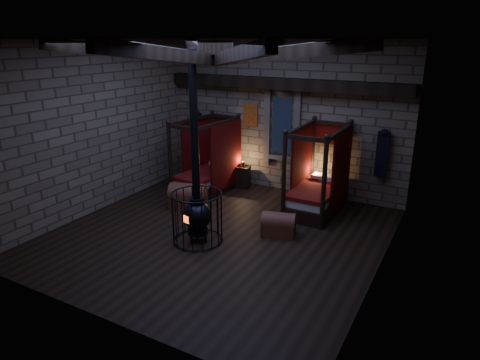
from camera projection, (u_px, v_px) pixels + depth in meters
The scene contains 8 objects.
room at pixel (218, 63), 8.58m from camera, with size 7.02×7.02×4.29m.
bed_left at pixel (208, 174), 12.25m from camera, with size 1.23×2.08×2.09m.
bed_right at pixel (317, 190), 10.90m from camera, with size 1.10×2.07×2.15m.
trunk_left at pixel (188, 197), 11.11m from camera, with size 1.06×0.85×0.68m.
trunk_right at pixel (278, 225), 9.59m from camera, with size 0.84×0.66×0.55m.
nightstand_left at pixel (243, 176), 12.60m from camera, with size 0.45×0.44×0.79m.
nightstand_right at pixel (314, 188), 11.64m from camera, with size 0.48×0.47×0.72m.
stove at pixel (197, 213), 9.17m from camera, with size 1.09×1.09×4.05m.
Camera 1 is at (4.66, -7.49, 4.27)m, focal length 32.00 mm.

